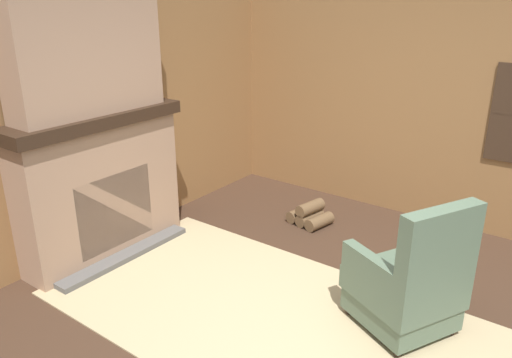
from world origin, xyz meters
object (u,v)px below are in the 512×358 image
Objects in this scene: firewood_stack at (310,215)px; oil_lamp_vase at (41,112)px; armchair at (408,285)px; storage_case at (104,103)px.

oil_lamp_vase reaches higher than firewood_stack.
armchair is 3.10m from oil_lamp_vase.
oil_lamp_vase is (-2.75, -0.98, 1.06)m from armchair.
storage_case reaches higher than armchair.
oil_lamp_vase is at bearing 45.93° from armchair.
firewood_stack is at bearing 49.68° from storage_case.
oil_lamp_vase reaches higher than storage_case.
firewood_stack is 2.26× the size of storage_case.
storage_case is at bearing 89.99° from oil_lamp_vase.
oil_lamp_vase is 1.18× the size of storage_case.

